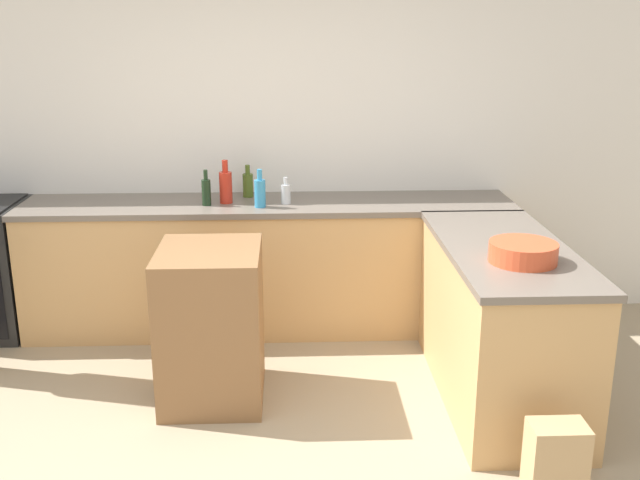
% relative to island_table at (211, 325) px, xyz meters
% --- Properties ---
extents(wall_back, '(8.00, 0.06, 2.70)m').
position_rel_island_table_xyz_m(wall_back, '(0.31, 1.38, 0.90)').
color(wall_back, white).
rests_on(wall_back, ground_plane).
extents(counter_back, '(3.42, 0.65, 0.93)m').
position_rel_island_table_xyz_m(counter_back, '(0.31, 1.04, 0.01)').
color(counter_back, tan).
rests_on(counter_back, ground_plane).
extents(counter_peninsula, '(0.69, 1.60, 0.93)m').
position_rel_island_table_xyz_m(counter_peninsula, '(1.68, -0.05, 0.01)').
color(counter_peninsula, tan).
rests_on(counter_peninsula, ground_plane).
extents(island_table, '(0.58, 0.66, 0.91)m').
position_rel_island_table_xyz_m(island_table, '(0.00, 0.00, 0.00)').
color(island_table, brown).
rests_on(island_table, ground_plane).
extents(mixing_bowl, '(0.36, 0.36, 0.11)m').
position_rel_island_table_xyz_m(mixing_bowl, '(1.68, -0.35, 0.53)').
color(mixing_bowl, '#DB512D').
rests_on(mixing_bowl, counter_peninsula).
extents(olive_oil_bottle, '(0.07, 0.07, 0.23)m').
position_rel_island_table_xyz_m(olive_oil_bottle, '(0.17, 1.21, 0.57)').
color(olive_oil_bottle, '#475B1E').
rests_on(olive_oil_bottle, counter_back).
extents(wine_bottle_dark, '(0.06, 0.06, 0.25)m').
position_rel_island_table_xyz_m(wine_bottle_dark, '(-0.10, 0.97, 0.57)').
color(wine_bottle_dark, black).
rests_on(wine_bottle_dark, counter_back).
extents(vinegar_bottle_clear, '(0.07, 0.07, 0.18)m').
position_rel_island_table_xyz_m(vinegar_bottle_clear, '(0.44, 0.99, 0.55)').
color(vinegar_bottle_clear, silver).
rests_on(vinegar_bottle_clear, counter_back).
extents(dish_soap_bottle, '(0.08, 0.08, 0.26)m').
position_rel_island_table_xyz_m(dish_soap_bottle, '(0.26, 0.90, 0.58)').
color(dish_soap_bottle, '#338CBF').
rests_on(dish_soap_bottle, counter_back).
extents(hot_sauce_bottle, '(0.09, 0.09, 0.30)m').
position_rel_island_table_xyz_m(hot_sauce_bottle, '(0.02, 1.03, 0.59)').
color(hot_sauce_bottle, red).
rests_on(hot_sauce_bottle, counter_back).
extents(paper_bag, '(0.26, 0.18, 0.40)m').
position_rel_island_table_xyz_m(paper_bag, '(1.67, -1.09, -0.26)').
color(paper_bag, tan).
rests_on(paper_bag, ground_plane).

